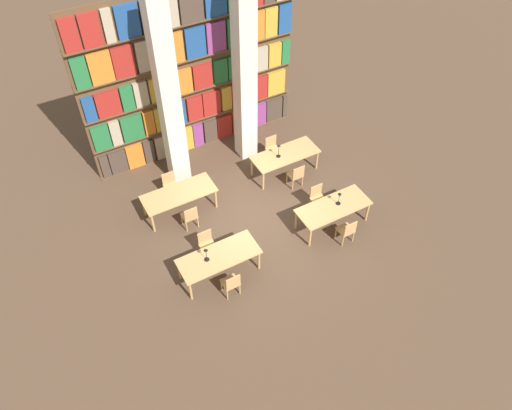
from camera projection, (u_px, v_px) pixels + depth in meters
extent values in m
plane|color=#4C3828|center=(254.00, 218.00, 14.88)|extent=(40.00, 40.00, 0.00)
cube|color=brown|center=(192.00, 74.00, 15.22)|extent=(6.99, 0.06, 5.50)
cube|color=brown|center=(199.00, 144.00, 17.21)|extent=(6.99, 0.35, 0.03)
cube|color=#47382D|center=(105.00, 165.00, 15.78)|extent=(0.26, 0.20, 0.87)
cube|color=#47382D|center=(118.00, 161.00, 15.92)|extent=(0.55, 0.20, 0.87)
cube|color=orange|center=(135.00, 155.00, 16.11)|extent=(0.54, 0.20, 0.87)
cube|color=#47382D|center=(149.00, 151.00, 16.27)|extent=(0.34, 0.20, 0.87)
cube|color=tan|center=(160.00, 147.00, 16.40)|extent=(0.30, 0.20, 0.87)
cube|color=#47382D|center=(170.00, 144.00, 16.52)|extent=(0.36, 0.20, 0.87)
cube|color=#B7932D|center=(184.00, 139.00, 16.69)|extent=(0.59, 0.20, 0.87)
cube|color=#84387A|center=(198.00, 134.00, 16.85)|extent=(0.35, 0.20, 0.87)
cube|color=#47382D|center=(210.00, 130.00, 17.00)|extent=(0.46, 0.20, 0.87)
cube|color=maroon|center=(224.00, 126.00, 17.18)|extent=(0.53, 0.20, 0.87)
cube|color=orange|center=(240.00, 120.00, 17.40)|extent=(0.64, 0.20, 0.87)
cube|color=#84387A|center=(257.00, 114.00, 17.62)|extent=(0.61, 0.20, 0.87)
cube|color=#47382D|center=(273.00, 109.00, 17.84)|extent=(0.63, 0.20, 0.87)
cube|color=#47382D|center=(284.00, 105.00, 17.98)|extent=(0.16, 0.20, 0.87)
cube|color=brown|center=(197.00, 118.00, 16.41)|extent=(6.99, 0.35, 0.03)
cube|color=#236B38|center=(101.00, 137.00, 15.02)|extent=(0.52, 0.20, 0.87)
cube|color=tan|center=(115.00, 132.00, 15.17)|extent=(0.31, 0.20, 0.87)
cube|color=#236B38|center=(132.00, 127.00, 15.35)|extent=(0.66, 0.20, 0.87)
cube|color=orange|center=(149.00, 122.00, 15.53)|extent=(0.32, 0.20, 0.87)
cube|color=#B7932D|center=(160.00, 118.00, 15.65)|extent=(0.37, 0.20, 0.87)
cube|color=#47382D|center=(171.00, 115.00, 15.78)|extent=(0.29, 0.20, 0.87)
cube|color=navy|center=(181.00, 112.00, 15.89)|extent=(0.26, 0.20, 0.87)
cube|color=maroon|center=(194.00, 108.00, 16.04)|extent=(0.52, 0.20, 0.87)
cube|color=maroon|center=(211.00, 102.00, 16.24)|extent=(0.61, 0.20, 0.87)
cube|color=#B7932D|center=(226.00, 98.00, 16.42)|extent=(0.35, 0.20, 0.87)
cube|color=maroon|center=(239.00, 93.00, 16.59)|extent=(0.60, 0.20, 0.87)
cube|color=maroon|center=(257.00, 88.00, 16.82)|extent=(0.68, 0.20, 0.87)
cube|color=#B7932D|center=(275.00, 82.00, 17.05)|extent=(0.66, 0.20, 0.87)
cube|color=brown|center=(193.00, 89.00, 15.61)|extent=(6.99, 0.35, 0.03)
cube|color=navy|center=(89.00, 109.00, 14.21)|extent=(0.32, 0.20, 0.81)
cube|color=maroon|center=(108.00, 103.00, 14.39)|extent=(0.69, 0.20, 0.81)
cube|color=#236B38|center=(127.00, 98.00, 14.58)|extent=(0.37, 0.20, 0.81)
cube|color=tan|center=(140.00, 94.00, 14.72)|extent=(0.41, 0.20, 0.81)
cube|color=#B7932D|center=(154.00, 90.00, 14.86)|extent=(0.29, 0.20, 0.81)
cube|color=navy|center=(164.00, 86.00, 14.98)|extent=(0.36, 0.20, 0.81)
cube|color=orange|center=(182.00, 81.00, 15.16)|extent=(0.63, 0.20, 0.81)
cube|color=maroon|center=(202.00, 76.00, 15.39)|extent=(0.62, 0.20, 0.81)
cube|color=#236B38|center=(220.00, 70.00, 15.59)|extent=(0.46, 0.20, 0.81)
cube|color=#236B38|center=(234.00, 66.00, 15.75)|extent=(0.45, 0.20, 0.81)
cube|color=#236B38|center=(246.00, 62.00, 15.91)|extent=(0.35, 0.20, 0.81)
cube|color=tan|center=(260.00, 59.00, 16.07)|extent=(0.51, 0.20, 0.81)
cube|color=#B7932D|center=(274.00, 54.00, 16.24)|extent=(0.46, 0.20, 0.81)
cube|color=#236B38|center=(285.00, 51.00, 16.38)|extent=(0.29, 0.20, 0.81)
cube|color=brown|center=(190.00, 58.00, 14.81)|extent=(6.99, 0.35, 0.03)
cube|color=#236B38|center=(80.00, 72.00, 13.38)|extent=(0.41, 0.20, 0.94)
cube|color=orange|center=(100.00, 67.00, 13.56)|extent=(0.63, 0.20, 0.94)
cube|color=maroon|center=(123.00, 61.00, 13.78)|extent=(0.60, 0.20, 0.94)
cube|color=tan|center=(145.00, 55.00, 13.99)|extent=(0.55, 0.20, 0.94)
cube|color=#84387A|center=(163.00, 50.00, 14.17)|extent=(0.40, 0.20, 0.94)
cube|color=orange|center=(177.00, 47.00, 14.31)|extent=(0.34, 0.20, 0.94)
cube|color=navy|center=(195.00, 42.00, 14.50)|extent=(0.62, 0.20, 0.94)
cube|color=#84387A|center=(215.00, 36.00, 14.72)|extent=(0.61, 0.20, 0.94)
cube|color=#236B38|center=(236.00, 31.00, 14.95)|extent=(0.65, 0.20, 0.94)
cube|color=orange|center=(255.00, 26.00, 15.17)|extent=(0.55, 0.20, 0.94)
cube|color=#B7932D|center=(270.00, 22.00, 15.34)|extent=(0.44, 0.20, 0.94)
cube|color=navy|center=(284.00, 18.00, 15.50)|extent=(0.45, 0.20, 0.94)
cube|color=brown|center=(186.00, 23.00, 14.01)|extent=(6.99, 0.35, 0.03)
cube|color=maroon|center=(69.00, 34.00, 12.58)|extent=(0.43, 0.20, 0.92)
cube|color=maroon|center=(90.00, 29.00, 12.76)|extent=(0.53, 0.20, 0.92)
cube|color=tan|center=(108.00, 25.00, 12.92)|extent=(0.26, 0.20, 0.92)
cube|color=navy|center=(127.00, 21.00, 13.09)|extent=(0.63, 0.20, 0.92)
cube|color=navy|center=(150.00, 15.00, 13.30)|extent=(0.53, 0.20, 0.92)
cube|color=tan|center=(169.00, 11.00, 13.48)|extent=(0.48, 0.20, 0.92)
cube|color=#47382D|center=(190.00, 5.00, 13.69)|extent=(0.69, 0.20, 0.92)
cube|color=beige|center=(168.00, 98.00, 13.94)|extent=(0.56, 0.56, 6.00)
cube|color=beige|center=(245.00, 75.00, 14.74)|extent=(0.56, 0.56, 6.00)
cube|color=tan|center=(219.00, 257.00, 12.97)|extent=(2.16, 0.89, 0.04)
cylinder|color=tan|center=(191.00, 291.00, 12.69)|extent=(0.07, 0.07, 0.72)
cylinder|color=tan|center=(259.00, 260.00, 13.36)|extent=(0.07, 0.07, 0.72)
cylinder|color=tan|center=(179.00, 270.00, 13.13)|extent=(0.07, 0.07, 0.72)
cylinder|color=tan|center=(246.00, 242.00, 13.80)|extent=(0.07, 0.07, 0.72)
cylinder|color=tan|center=(221.00, 285.00, 13.00)|extent=(0.04, 0.04, 0.40)
cylinder|color=tan|center=(234.00, 280.00, 13.12)|extent=(0.04, 0.04, 0.40)
cylinder|color=tan|center=(227.00, 295.00, 12.79)|extent=(0.04, 0.04, 0.40)
cylinder|color=tan|center=(240.00, 289.00, 12.91)|extent=(0.04, 0.04, 0.40)
cube|color=tan|center=(230.00, 282.00, 12.79)|extent=(0.42, 0.40, 0.04)
cube|color=tan|center=(233.00, 282.00, 12.52)|extent=(0.40, 0.03, 0.42)
cylinder|color=tan|center=(217.00, 253.00, 13.71)|extent=(0.04, 0.04, 0.40)
cylinder|color=tan|center=(205.00, 258.00, 13.59)|extent=(0.04, 0.04, 0.40)
cylinder|color=tan|center=(212.00, 245.00, 13.92)|extent=(0.04, 0.04, 0.40)
cylinder|color=tan|center=(200.00, 250.00, 13.80)|extent=(0.04, 0.04, 0.40)
cube|color=tan|center=(208.00, 247.00, 13.59)|extent=(0.42, 0.40, 0.04)
cube|color=tan|center=(205.00, 237.00, 13.54)|extent=(0.40, 0.03, 0.42)
cylinder|color=black|center=(207.00, 259.00, 12.87)|extent=(0.14, 0.14, 0.01)
cylinder|color=black|center=(206.00, 255.00, 12.73)|extent=(0.02, 0.02, 0.37)
cone|color=black|center=(206.00, 250.00, 12.57)|extent=(0.11, 0.11, 0.07)
cube|color=tan|center=(333.00, 207.00, 14.18)|extent=(2.16, 0.89, 0.04)
cylinder|color=tan|center=(310.00, 237.00, 13.91)|extent=(0.07, 0.07, 0.72)
cylinder|color=tan|center=(367.00, 212.00, 14.57)|extent=(0.07, 0.07, 0.72)
cylinder|color=tan|center=(296.00, 220.00, 14.35)|extent=(0.07, 0.07, 0.72)
cylinder|color=tan|center=(352.00, 196.00, 15.01)|extent=(0.07, 0.07, 0.72)
cylinder|color=tan|center=(336.00, 233.00, 14.21)|extent=(0.04, 0.04, 0.40)
cylinder|color=tan|center=(346.00, 229.00, 14.33)|extent=(0.04, 0.04, 0.40)
cylinder|color=tan|center=(343.00, 241.00, 14.01)|extent=(0.04, 0.04, 0.40)
cylinder|color=tan|center=(353.00, 237.00, 14.12)|extent=(0.04, 0.04, 0.40)
cube|color=tan|center=(345.00, 230.00, 14.00)|extent=(0.42, 0.40, 0.04)
cube|color=tan|center=(350.00, 229.00, 13.73)|extent=(0.40, 0.03, 0.42)
cylinder|color=tan|center=(326.00, 206.00, 14.92)|extent=(0.04, 0.04, 0.40)
cylinder|color=tan|center=(316.00, 211.00, 14.80)|extent=(0.04, 0.04, 0.40)
cylinder|color=tan|center=(320.00, 199.00, 15.13)|extent=(0.04, 0.04, 0.40)
cylinder|color=tan|center=(310.00, 203.00, 15.01)|extent=(0.04, 0.04, 0.40)
cube|color=tan|center=(319.00, 200.00, 14.80)|extent=(0.42, 0.40, 0.04)
cube|color=tan|center=(316.00, 191.00, 14.75)|extent=(0.40, 0.03, 0.42)
cylinder|color=black|center=(338.00, 203.00, 14.24)|extent=(0.14, 0.14, 0.01)
cylinder|color=black|center=(339.00, 199.00, 14.10)|extent=(0.02, 0.02, 0.36)
cone|color=black|center=(340.00, 194.00, 13.94)|extent=(0.11, 0.11, 0.07)
cube|color=tan|center=(179.00, 194.00, 14.54)|extent=(2.16, 0.89, 0.04)
cylinder|color=tan|center=(153.00, 223.00, 14.27)|extent=(0.07, 0.07, 0.72)
cylinder|color=tan|center=(216.00, 199.00, 14.93)|extent=(0.07, 0.07, 0.72)
cylinder|color=tan|center=(144.00, 207.00, 14.71)|extent=(0.07, 0.07, 0.72)
cylinder|color=tan|center=(205.00, 184.00, 15.37)|extent=(0.07, 0.07, 0.72)
cylinder|color=tan|center=(182.00, 219.00, 14.58)|extent=(0.04, 0.04, 0.40)
cylinder|color=tan|center=(193.00, 215.00, 14.70)|extent=(0.04, 0.04, 0.40)
cylinder|color=tan|center=(187.00, 227.00, 14.37)|extent=(0.04, 0.04, 0.40)
cylinder|color=tan|center=(198.00, 222.00, 14.49)|extent=(0.04, 0.04, 0.40)
cube|color=tan|center=(189.00, 216.00, 14.37)|extent=(0.42, 0.40, 0.04)
cube|color=tan|center=(191.00, 214.00, 14.10)|extent=(0.40, 0.03, 0.42)
cylinder|color=tan|center=(180.00, 194.00, 15.29)|extent=(0.04, 0.04, 0.40)
cylinder|color=tan|center=(169.00, 198.00, 15.17)|extent=(0.04, 0.04, 0.40)
cylinder|color=tan|center=(176.00, 187.00, 15.50)|extent=(0.04, 0.04, 0.40)
cylinder|color=tan|center=(165.00, 191.00, 15.38)|extent=(0.04, 0.04, 0.40)
cube|color=tan|center=(171.00, 187.00, 15.17)|extent=(0.42, 0.40, 0.04)
cube|color=tan|center=(168.00, 178.00, 15.12)|extent=(0.40, 0.03, 0.42)
cube|color=tan|center=(285.00, 154.00, 15.73)|extent=(2.16, 0.89, 0.04)
cylinder|color=tan|center=(263.00, 181.00, 15.46)|extent=(0.07, 0.07, 0.72)
cylinder|color=tan|center=(317.00, 160.00, 16.12)|extent=(0.07, 0.07, 0.72)
cylinder|color=tan|center=(252.00, 167.00, 15.90)|extent=(0.07, 0.07, 0.72)
cylinder|color=tan|center=(305.00, 147.00, 16.56)|extent=(0.07, 0.07, 0.72)
cylinder|color=tan|center=(287.00, 178.00, 15.76)|extent=(0.04, 0.04, 0.40)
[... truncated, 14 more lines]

